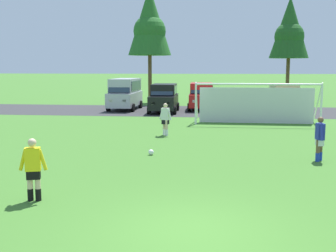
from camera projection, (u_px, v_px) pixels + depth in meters
ground_plane at (206, 128)px, 23.60m from camera, size 400.00×400.00×0.00m
parking_lot_strip at (209, 111)px, 32.90m from camera, size 52.00×8.40×0.01m
soccer_ball at (151, 152)px, 16.46m from camera, size 0.22×0.22×0.22m
soccer_goal at (256, 103)px, 25.51m from camera, size 7.44×2.03×2.57m
referee at (33, 170)px, 10.72m from camera, size 0.75×0.34×1.64m
player_striker_near at (320, 139)px, 15.32m from camera, size 0.30×0.74×1.64m
player_midfield_center at (165, 119)px, 21.09m from camera, size 0.69×0.39×1.64m
parked_car_slot_far_left at (125, 93)px, 33.93m from camera, size 2.28×4.84×2.52m
parked_car_slot_left at (164, 98)px, 32.01m from camera, size 2.20×4.63×2.16m
parked_car_slot_center_left at (201, 96)px, 33.97m from camera, size 2.25×4.66×2.16m
parked_car_slot_center at (241, 100)px, 32.84m from camera, size 2.10×4.23×1.72m
parked_car_slot_center_right at (284, 98)px, 31.89m from camera, size 2.22×4.64×2.16m
tree_left_edge at (150, 23)px, 39.64m from camera, size 4.13×4.13×11.01m
tree_mid_left at (289, 30)px, 41.84m from camera, size 3.92×3.92×10.45m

